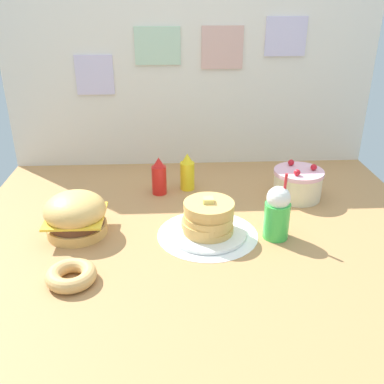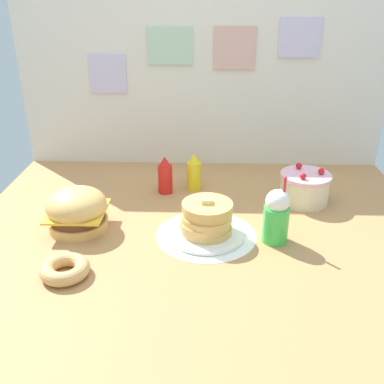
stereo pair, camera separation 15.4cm
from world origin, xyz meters
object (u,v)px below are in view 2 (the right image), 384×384
object	(u,v)px
pancake_stack	(207,221)
cream_soda_cup	(276,216)
donut_pink_glaze	(65,269)
ketchup_bottle	(165,176)
burger	(77,210)
layer_cake	(305,188)
mustard_bottle	(194,173)

from	to	relation	value
pancake_stack	cream_soda_cup	size ratio (longest dim) A/B	1.13
cream_soda_cup	pancake_stack	bearing A→B (deg)	173.70
cream_soda_cup	donut_pink_glaze	size ratio (longest dim) A/B	1.61
ketchup_bottle	cream_soda_cup	world-z (taller)	cream_soda_cup
burger	pancake_stack	world-z (taller)	burger
pancake_stack	ketchup_bottle	distance (m)	0.50
ketchup_bottle	donut_pink_glaze	size ratio (longest dim) A/B	1.08
layer_cake	burger	bearing A→B (deg)	-163.87
donut_pink_glaze	cream_soda_cup	bearing A→B (deg)	18.76
pancake_stack	layer_cake	size ratio (longest dim) A/B	1.36
donut_pink_glaze	ketchup_bottle	bearing A→B (deg)	67.44
burger	mustard_bottle	bearing A→B (deg)	41.32
pancake_stack	mustard_bottle	world-z (taller)	mustard_bottle
ketchup_bottle	donut_pink_glaze	distance (m)	0.84
donut_pink_glaze	layer_cake	bearing A→B (deg)	33.06
layer_cake	mustard_bottle	xyz separation A→B (m)	(-0.57, 0.14, 0.02)
cream_soda_cup	donut_pink_glaze	xyz separation A→B (m)	(-0.84, -0.29, -0.09)
ketchup_bottle	mustard_bottle	distance (m)	0.16
layer_cake	donut_pink_glaze	world-z (taller)	layer_cake
pancake_stack	mustard_bottle	distance (m)	0.51
burger	ketchup_bottle	size ratio (longest dim) A/B	1.33
mustard_bottle	donut_pink_glaze	size ratio (longest dim) A/B	1.08
ketchup_bottle	cream_soda_cup	size ratio (longest dim) A/B	0.67
layer_cake	ketchup_bottle	world-z (taller)	ketchup_bottle
burger	mustard_bottle	xyz separation A→B (m)	(0.52, 0.46, 0.00)
mustard_bottle	burger	bearing A→B (deg)	-138.68
pancake_stack	donut_pink_glaze	world-z (taller)	pancake_stack
mustard_bottle	cream_soda_cup	size ratio (longest dim) A/B	0.67
pancake_stack	layer_cake	bearing A→B (deg)	35.75
ketchup_bottle	cream_soda_cup	xyz separation A→B (m)	(0.52, -0.48, 0.03)
burger	donut_pink_glaze	xyz separation A→B (m)	(0.05, -0.37, -0.06)
mustard_bottle	layer_cake	bearing A→B (deg)	-13.70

